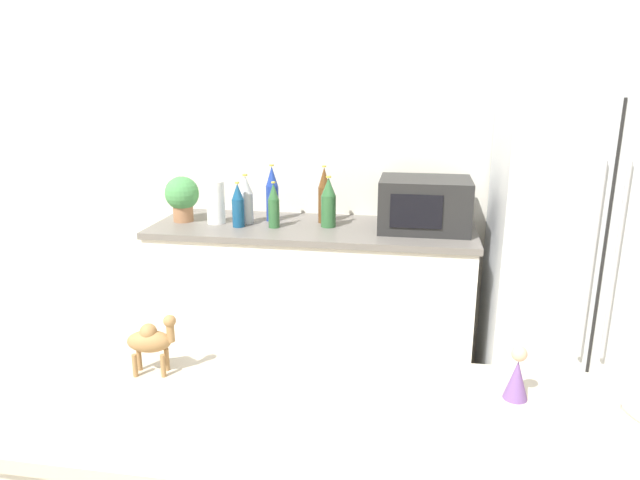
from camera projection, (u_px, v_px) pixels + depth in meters
wall_back at (385, 159)px, 3.34m from camera, size 8.00×0.06×2.55m
back_counter at (313, 304)px, 3.30m from camera, size 1.79×0.63×0.94m
refrigerator at (580, 258)px, 2.92m from camera, size 0.88×0.70×1.68m
potted_plant at (182, 196)px, 3.24m from camera, size 0.19×0.19×0.26m
paper_towel_roll at (216, 202)px, 3.20m from camera, size 0.10×0.10×0.24m
microwave at (424, 204)px, 3.06m from camera, size 0.48×0.37×0.28m
back_bottle_0 at (238, 206)px, 3.13m from camera, size 0.07×0.07×0.25m
back_bottle_1 at (274, 206)px, 3.11m from camera, size 0.06×0.06×0.25m
back_bottle_2 at (246, 200)px, 3.20m from camera, size 0.08×0.08×0.28m
back_bottle_3 at (324, 196)px, 3.21m from camera, size 0.07×0.07×0.32m
back_bottle_4 at (329, 203)px, 3.12m from camera, size 0.08×0.08×0.28m
back_bottle_5 at (272, 194)px, 3.25m from camera, size 0.07×0.07×0.32m
camel_figurine at (151, 340)px, 1.48m from camera, size 0.13×0.08×0.17m
wise_man_figurine_blue at (517, 376)px, 1.37m from camera, size 0.06×0.06×0.14m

